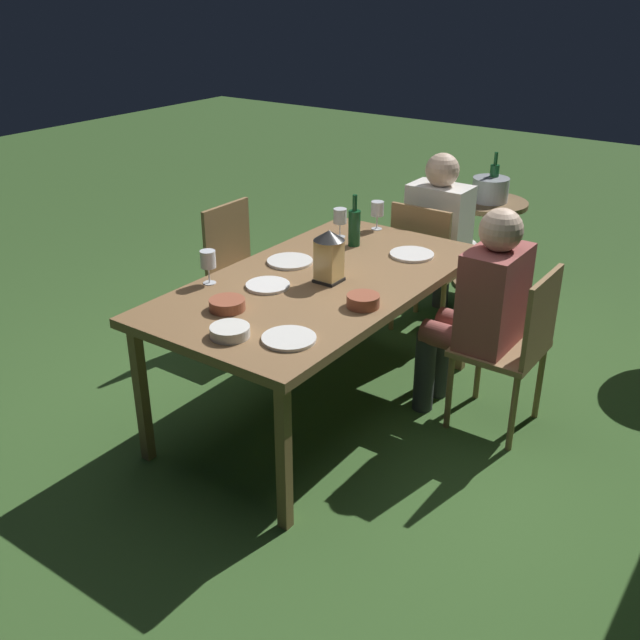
# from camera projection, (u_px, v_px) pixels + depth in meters

# --- Properties ---
(ground_plane) EXTENTS (16.00, 16.00, 0.00)m
(ground_plane) POSITION_uv_depth(u_px,v_px,m) (320.00, 408.00, 3.96)
(ground_plane) COLOR #385B28
(dining_table) EXTENTS (1.84, 0.98, 0.76)m
(dining_table) POSITION_uv_depth(u_px,v_px,m) (320.00, 289.00, 3.66)
(dining_table) COLOR olive
(dining_table) RESTS_ON ground
(chair_head_near) EXTENTS (0.40, 0.42, 0.87)m
(chair_head_near) POSITION_uv_depth(u_px,v_px,m) (427.00, 262.00, 4.61)
(chair_head_near) COLOR #937047
(chair_head_near) RESTS_ON ground
(person_in_cream) EXTENTS (0.48, 0.38, 1.15)m
(person_in_cream) POSITION_uv_depth(u_px,v_px,m) (442.00, 231.00, 4.69)
(person_in_cream) COLOR white
(person_in_cream) RESTS_ON ground
(chair_side_left_a) EXTENTS (0.42, 0.40, 0.87)m
(chair_side_left_a) POSITION_uv_depth(u_px,v_px,m) (242.00, 268.00, 4.52)
(chair_side_left_a) COLOR #937047
(chair_side_left_a) RESTS_ON ground
(chair_side_right_a) EXTENTS (0.42, 0.40, 0.87)m
(chair_side_right_a) POSITION_uv_depth(u_px,v_px,m) (514.00, 343.00, 3.60)
(chair_side_right_a) COLOR #937047
(chair_side_right_a) RESTS_ON ground
(person_in_rust) EXTENTS (0.38, 0.47, 1.15)m
(person_in_rust) POSITION_uv_depth(u_px,v_px,m) (480.00, 306.00, 3.63)
(person_in_rust) COLOR #9E4C47
(person_in_rust) RESTS_ON ground
(lantern_centerpiece) EXTENTS (0.15, 0.15, 0.27)m
(lantern_centerpiece) POSITION_uv_depth(u_px,v_px,m) (328.00, 254.00, 3.54)
(lantern_centerpiece) COLOR black
(lantern_centerpiece) RESTS_ON dining_table
(green_bottle_on_table) EXTENTS (0.07, 0.07, 0.29)m
(green_bottle_on_table) POSITION_uv_depth(u_px,v_px,m) (354.00, 227.00, 4.04)
(green_bottle_on_table) COLOR #144723
(green_bottle_on_table) RESTS_ON dining_table
(wine_glass_a) EXTENTS (0.08, 0.08, 0.17)m
(wine_glass_a) POSITION_uv_depth(u_px,v_px,m) (377.00, 210.00, 4.30)
(wine_glass_a) COLOR silver
(wine_glass_a) RESTS_ON dining_table
(wine_glass_b) EXTENTS (0.08, 0.08, 0.17)m
(wine_glass_b) POSITION_uv_depth(u_px,v_px,m) (208.00, 261.00, 3.54)
(wine_glass_b) COLOR silver
(wine_glass_b) RESTS_ON dining_table
(wine_glass_c) EXTENTS (0.08, 0.08, 0.17)m
(wine_glass_c) POSITION_uv_depth(u_px,v_px,m) (340.00, 217.00, 4.17)
(wine_glass_c) COLOR silver
(wine_glass_c) RESTS_ON dining_table
(plate_a) EXTENTS (0.22, 0.22, 0.01)m
(plate_a) POSITION_uv_depth(u_px,v_px,m) (268.00, 285.00, 3.54)
(plate_a) COLOR white
(plate_a) RESTS_ON dining_table
(plate_b) EXTENTS (0.23, 0.23, 0.01)m
(plate_b) POSITION_uv_depth(u_px,v_px,m) (289.00, 338.00, 3.03)
(plate_b) COLOR white
(plate_b) RESTS_ON dining_table
(plate_c) EXTENTS (0.24, 0.24, 0.01)m
(plate_c) POSITION_uv_depth(u_px,v_px,m) (290.00, 261.00, 3.84)
(plate_c) COLOR white
(plate_c) RESTS_ON dining_table
(plate_d) EXTENTS (0.24, 0.24, 0.01)m
(plate_d) POSITION_uv_depth(u_px,v_px,m) (412.00, 254.00, 3.93)
(plate_d) COLOR white
(plate_d) RESTS_ON dining_table
(bowl_olives) EXTENTS (0.16, 0.16, 0.05)m
(bowl_olives) POSITION_uv_depth(u_px,v_px,m) (227.00, 304.00, 3.30)
(bowl_olives) COLOR #9E5138
(bowl_olives) RESTS_ON dining_table
(bowl_bread) EXTENTS (0.15, 0.15, 0.06)m
(bowl_bread) POSITION_uv_depth(u_px,v_px,m) (363.00, 300.00, 3.32)
(bowl_bread) COLOR #9E5138
(bowl_bread) RESTS_ON dining_table
(bowl_salad) EXTENTS (0.17, 0.17, 0.05)m
(bowl_salad) POSITION_uv_depth(u_px,v_px,m) (230.00, 331.00, 3.05)
(bowl_salad) COLOR silver
(bowl_salad) RESTS_ON dining_table
(side_table) EXTENTS (0.56, 0.56, 0.65)m
(side_table) POSITION_uv_depth(u_px,v_px,m) (486.00, 230.00, 5.36)
(side_table) COLOR brown
(side_table) RESTS_ON ground
(ice_bucket) EXTENTS (0.26, 0.26, 0.34)m
(ice_bucket) POSITION_uv_depth(u_px,v_px,m) (491.00, 188.00, 5.22)
(ice_bucket) COLOR #B2B7BF
(ice_bucket) RESTS_ON side_table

